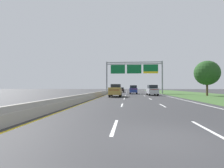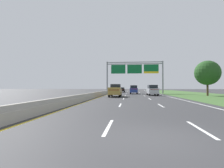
{
  "view_description": "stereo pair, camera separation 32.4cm",
  "coord_description": "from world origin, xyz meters",
  "px_view_note": "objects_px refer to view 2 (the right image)",
  "views": [
    {
      "loc": [
        -1.27,
        -5.92,
        1.68
      ],
      "look_at": [
        -4.46,
        28.6,
        2.29
      ],
      "focal_mm": 28.16,
      "sensor_mm": 36.0,
      "label": 1
    },
    {
      "loc": [
        -0.95,
        -5.89,
        1.68
      ],
      "look_at": [
        -4.46,
        28.6,
        2.29
      ],
      "focal_mm": 28.16,
      "sensor_mm": 36.0,
      "label": 2
    }
  ],
  "objects_px": {
    "overhead_sign_gantry": "(135,70)",
    "car_blue_centre_lane_suv": "(134,89)",
    "roadside_tree_mid": "(207,73)",
    "car_silver_right_lane_suv": "(152,90)",
    "pickup_truck_gold": "(115,91)",
    "car_black_left_lane_sedan": "(122,90)"
  },
  "relations": [
    {
      "from": "overhead_sign_gantry",
      "to": "car_black_left_lane_sedan",
      "type": "xyz_separation_m",
      "value": [
        -3.78,
        9.08,
        -5.28
      ]
    },
    {
      "from": "pickup_truck_gold",
      "to": "car_blue_centre_lane_suv",
      "type": "height_order",
      "value": "pickup_truck_gold"
    },
    {
      "from": "pickup_truck_gold",
      "to": "roadside_tree_mid",
      "type": "bearing_deg",
      "value": -73.86
    },
    {
      "from": "car_silver_right_lane_suv",
      "to": "overhead_sign_gantry",
      "type": "bearing_deg",
      "value": 15.19
    },
    {
      "from": "car_silver_right_lane_suv",
      "to": "roadside_tree_mid",
      "type": "relative_size",
      "value": 0.7
    },
    {
      "from": "car_black_left_lane_sedan",
      "to": "roadside_tree_mid",
      "type": "bearing_deg",
      "value": -139.15
    },
    {
      "from": "car_blue_centre_lane_suv",
      "to": "car_silver_right_lane_suv",
      "type": "xyz_separation_m",
      "value": [
        3.56,
        -8.07,
        0.0
      ]
    },
    {
      "from": "car_silver_right_lane_suv",
      "to": "pickup_truck_gold",
      "type": "bearing_deg",
      "value": 126.52
    },
    {
      "from": "overhead_sign_gantry",
      "to": "roadside_tree_mid",
      "type": "bearing_deg",
      "value": -40.13
    },
    {
      "from": "car_blue_centre_lane_suv",
      "to": "car_black_left_lane_sedan",
      "type": "distance_m",
      "value": 12.39
    },
    {
      "from": "overhead_sign_gantry",
      "to": "roadside_tree_mid",
      "type": "xyz_separation_m",
      "value": [
        13.63,
        -11.49,
        -1.68
      ]
    },
    {
      "from": "car_black_left_lane_sedan",
      "to": "roadside_tree_mid",
      "type": "relative_size",
      "value": 0.65
    },
    {
      "from": "overhead_sign_gantry",
      "to": "car_blue_centre_lane_suv",
      "type": "height_order",
      "value": "overhead_sign_gantry"
    },
    {
      "from": "pickup_truck_gold",
      "to": "car_blue_centre_lane_suv",
      "type": "xyz_separation_m",
      "value": [
        3.48,
        13.58,
        0.02
      ]
    },
    {
      "from": "car_black_left_lane_sedan",
      "to": "car_silver_right_lane_suv",
      "type": "bearing_deg",
      "value": -159.95
    },
    {
      "from": "overhead_sign_gantry",
      "to": "car_blue_centre_lane_suv",
      "type": "bearing_deg",
      "value": -95.83
    },
    {
      "from": "car_silver_right_lane_suv",
      "to": "car_blue_centre_lane_suv",
      "type": "bearing_deg",
      "value": 22.25
    },
    {
      "from": "pickup_truck_gold",
      "to": "car_black_left_lane_sedan",
      "type": "height_order",
      "value": "pickup_truck_gold"
    },
    {
      "from": "pickup_truck_gold",
      "to": "roadside_tree_mid",
      "type": "relative_size",
      "value": 0.8
    },
    {
      "from": "overhead_sign_gantry",
      "to": "car_silver_right_lane_suv",
      "type": "distance_m",
      "value": 12.41
    },
    {
      "from": "pickup_truck_gold",
      "to": "car_silver_right_lane_suv",
      "type": "bearing_deg",
      "value": -51.5
    },
    {
      "from": "car_blue_centre_lane_suv",
      "to": "car_black_left_lane_sedan",
      "type": "xyz_separation_m",
      "value": [
        -3.49,
        11.88,
        -0.28
      ]
    }
  ]
}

